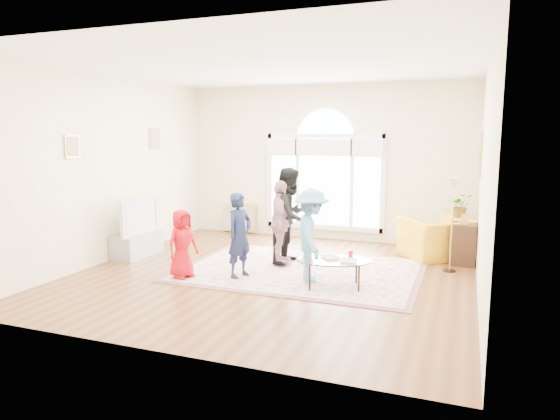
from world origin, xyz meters
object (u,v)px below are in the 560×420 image
at_px(television, 136,216).
at_px(armchair, 437,238).
at_px(area_rug, 301,270).
at_px(tv_console, 137,245).
at_px(coffee_table, 334,261).

relative_size(television, armchair, 1.00).
bearing_deg(area_rug, tv_console, -178.04).
xyz_separation_m(area_rug, tv_console, (-3.08, -0.11, 0.20)).
height_order(area_rug, coffee_table, coffee_table).
height_order(television, armchair, television).
distance_m(tv_console, armchair, 5.38).
relative_size(area_rug, tv_console, 3.60).
height_order(coffee_table, armchair, armchair).
bearing_deg(tv_console, armchair, 18.90).
distance_m(coffee_table, armchair, 2.67).
relative_size(tv_console, armchair, 0.91).
xyz_separation_m(television, coffee_table, (3.81, -0.61, -0.34)).
bearing_deg(coffee_table, tv_console, 153.92).
bearing_deg(television, area_rug, 1.96).
distance_m(area_rug, armchair, 2.61).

